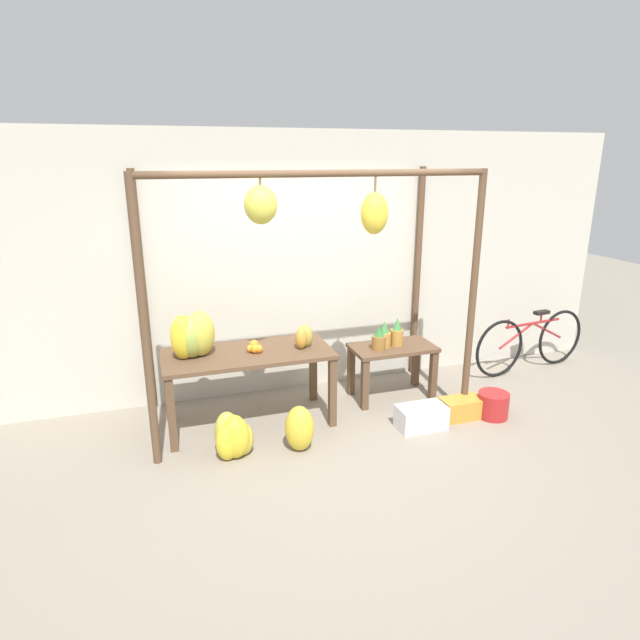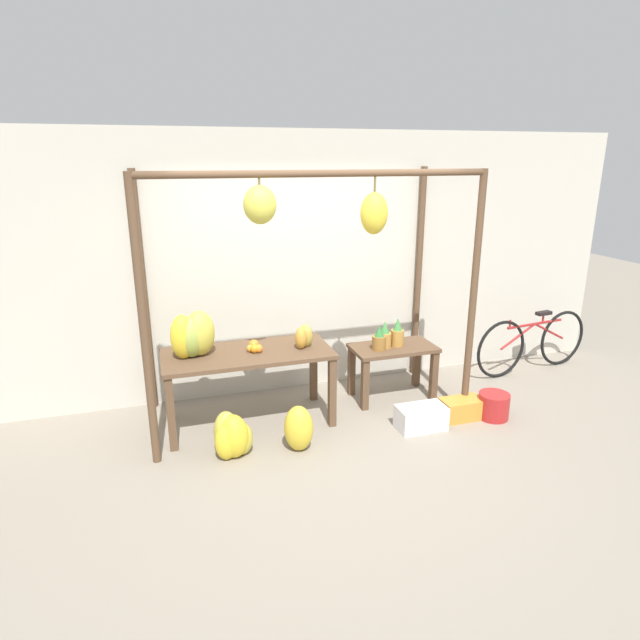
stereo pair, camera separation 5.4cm
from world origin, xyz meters
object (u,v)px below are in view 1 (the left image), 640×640
(blue_bucket, at_px, (493,405))
(fruit_crate_purple, at_px, (461,408))
(orange_pile, at_px, (255,347))
(papaya_pile, at_px, (304,337))
(fruit_crate_white, at_px, (421,417))
(banana_pile_ground_left, at_px, (233,437))
(parked_bicycle, at_px, (531,342))
(pineapple_cluster, at_px, (387,336))
(banana_pile_on_table, at_px, (192,336))
(banana_pile_ground_right, at_px, (300,429))

(blue_bucket, relative_size, fruit_crate_purple, 0.73)
(orange_pile, relative_size, papaya_pile, 0.84)
(papaya_pile, bearing_deg, fruit_crate_white, -29.90)
(fruit_crate_white, height_order, fruit_crate_purple, fruit_crate_white)
(papaya_pile, bearing_deg, banana_pile_ground_left, -146.90)
(orange_pile, distance_m, parked_bicycle, 3.49)
(orange_pile, distance_m, pineapple_cluster, 1.44)
(banana_pile_on_table, distance_m, fruit_crate_white, 2.31)
(banana_pile_ground_right, xyz_separation_m, parked_bicycle, (3.20, 0.94, 0.16))
(orange_pile, height_order, pineapple_cluster, pineapple_cluster)
(banana_pile_ground_left, height_order, banana_pile_ground_right, banana_pile_ground_right)
(banana_pile_on_table, xyz_separation_m, parked_bicycle, (4.03, 0.25, -0.58))
(banana_pile_ground_left, xyz_separation_m, blue_bucket, (2.61, -0.07, -0.05))
(orange_pile, height_order, fruit_crate_purple, orange_pile)
(orange_pile, relative_size, pineapple_cluster, 0.51)
(orange_pile, bearing_deg, banana_pile_on_table, 176.79)
(banana_pile_ground_right, xyz_separation_m, fruit_crate_white, (1.22, 0.02, -0.09))
(banana_pile_ground_left, xyz_separation_m, fruit_crate_white, (1.81, -0.06, -0.07))
(orange_pile, relative_size, blue_bucket, 0.63)
(pineapple_cluster, distance_m, banana_pile_ground_left, 1.96)
(banana_pile_ground_left, distance_m, papaya_pile, 1.17)
(banana_pile_ground_left, height_order, papaya_pile, papaya_pile)
(blue_bucket, relative_size, parked_bicycle, 0.18)
(pineapple_cluster, height_order, blue_bucket, pineapple_cluster)
(banana_pile_ground_left, distance_m, blue_bucket, 2.62)
(banana_pile_ground_left, bearing_deg, pineapple_cluster, 20.93)
(fruit_crate_white, relative_size, papaya_pile, 2.04)
(parked_bicycle, xyz_separation_m, papaya_pile, (-2.98, -0.33, 0.49))
(orange_pile, bearing_deg, pineapple_cluster, 4.03)
(fruit_crate_purple, bearing_deg, parked_bicycle, 29.65)
(banana_pile_on_table, bearing_deg, banana_pile_ground_left, -68.50)
(fruit_crate_white, bearing_deg, papaya_pile, 150.10)
(orange_pile, bearing_deg, blue_bucket, -15.79)
(banana_pile_on_table, relative_size, papaya_pile, 2.21)
(banana_pile_ground_left, bearing_deg, orange_pile, 60.04)
(fruit_crate_purple, bearing_deg, banana_pile_ground_left, -179.70)
(parked_bicycle, height_order, fruit_crate_purple, parked_bicycle)
(orange_pile, relative_size, fruit_crate_white, 0.41)
(pineapple_cluster, bearing_deg, banana_pile_on_table, -178.03)
(fruit_crate_white, bearing_deg, banana_pile_ground_left, 178.24)
(banana_pile_on_table, bearing_deg, fruit_crate_purple, -13.16)
(banana_pile_on_table, xyz_separation_m, blue_bucket, (2.85, -0.68, -0.81))
(banana_pile_ground_right, xyz_separation_m, papaya_pile, (0.22, 0.60, 0.65))
(blue_bucket, relative_size, papaya_pile, 1.34)
(fruit_crate_white, bearing_deg, fruit_crate_purple, 7.88)
(orange_pile, height_order, fruit_crate_white, orange_pile)
(papaya_pile, xyz_separation_m, fruit_crate_purple, (1.50, -0.51, -0.75))
(papaya_pile, bearing_deg, orange_pile, 173.99)
(pineapple_cluster, bearing_deg, orange_pile, -175.97)
(fruit_crate_white, relative_size, parked_bicycle, 0.28)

